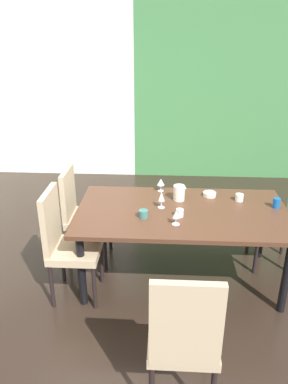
% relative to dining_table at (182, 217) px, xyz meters
% --- Properties ---
extents(ground_plane, '(5.97, 6.30, 0.02)m').
position_rel_dining_table_xyz_m(ground_plane, '(-0.62, -0.19, -0.69)').
color(ground_plane, black).
extents(back_panel_interior, '(2.92, 0.10, 2.81)m').
position_rel_dining_table_xyz_m(back_panel_interior, '(-2.14, 2.91, 0.73)').
color(back_panel_interior, silver).
rests_on(back_panel_interior, ground_plane).
extents(garden_window_panel, '(3.05, 0.10, 2.81)m').
position_rel_dining_table_xyz_m(garden_window_panel, '(0.85, 2.91, 0.73)').
color(garden_window_panel, '#448248').
rests_on(garden_window_panel, ground_plane).
extents(dining_table, '(1.97, 1.07, 0.75)m').
position_rel_dining_table_xyz_m(dining_table, '(0.00, 0.00, 0.00)').
color(dining_table, '#4F3020').
rests_on(dining_table, ground_plane).
extents(chair_left_far, '(0.44, 0.44, 1.01)m').
position_rel_dining_table_xyz_m(chair_left_far, '(-1.04, 0.31, -0.11)').
color(chair_left_far, tan).
rests_on(chair_left_far, ground_plane).
extents(chair_left_near, '(0.44, 0.44, 1.05)m').
position_rel_dining_table_xyz_m(chair_left_near, '(-1.04, -0.31, -0.10)').
color(chair_left_near, tan).
rests_on(chair_left_near, ground_plane).
extents(chair_right_far, '(0.44, 0.44, 0.93)m').
position_rel_dining_table_xyz_m(chair_right_far, '(1.03, 0.31, -0.14)').
color(chair_right_far, tan).
rests_on(chair_right_far, ground_plane).
extents(chair_head_near, '(0.44, 0.44, 1.07)m').
position_rel_dining_table_xyz_m(chair_head_near, '(-0.04, -1.39, -0.09)').
color(chair_head_near, tan).
rests_on(chair_head_near, ground_plane).
extents(wine_glass_near_window, '(0.08, 0.08, 0.14)m').
position_rel_dining_table_xyz_m(wine_glass_near_window, '(-0.21, 0.44, 0.17)').
color(wine_glass_near_window, silver).
rests_on(wine_glass_near_window, dining_table).
extents(wine_glass_center, '(0.07, 0.07, 0.13)m').
position_rel_dining_table_xyz_m(wine_glass_center, '(-0.07, -0.27, 0.17)').
color(wine_glass_center, silver).
rests_on(wine_glass_center, dining_table).
extents(wine_glass_west, '(0.07, 0.07, 0.16)m').
position_rel_dining_table_xyz_m(wine_glass_west, '(-0.20, 0.05, 0.18)').
color(wine_glass_west, silver).
rests_on(wine_glass_west, dining_table).
extents(serving_bowl_north, '(0.13, 0.13, 0.04)m').
position_rel_dining_table_xyz_m(serving_bowl_north, '(0.29, 0.34, 0.09)').
color(serving_bowl_north, beige).
rests_on(serving_bowl_north, dining_table).
extents(cup_left, '(0.07, 0.07, 0.07)m').
position_rel_dining_table_xyz_m(cup_left, '(-0.03, -0.13, 0.11)').
color(cup_left, silver).
rests_on(cup_left, dining_table).
extents(cup_east, '(0.08, 0.08, 0.07)m').
position_rel_dining_table_xyz_m(cup_east, '(0.56, 0.25, 0.11)').
color(cup_east, white).
rests_on(cup_east, dining_table).
extents(cup_near_shelf, '(0.07, 0.07, 0.10)m').
position_rel_dining_table_xyz_m(cup_near_shelf, '(0.89, 0.11, 0.12)').
color(cup_near_shelf, '#15549C').
rests_on(cup_near_shelf, dining_table).
extents(cup_south, '(0.08, 0.08, 0.07)m').
position_rel_dining_table_xyz_m(cup_south, '(-0.36, -0.17, 0.11)').
color(cup_south, '#396E67').
rests_on(cup_south, dining_table).
extents(pitcher_right, '(0.13, 0.11, 0.15)m').
position_rel_dining_table_xyz_m(pitcher_right, '(-0.03, 0.23, 0.15)').
color(pitcher_right, silver).
rests_on(pitcher_right, dining_table).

